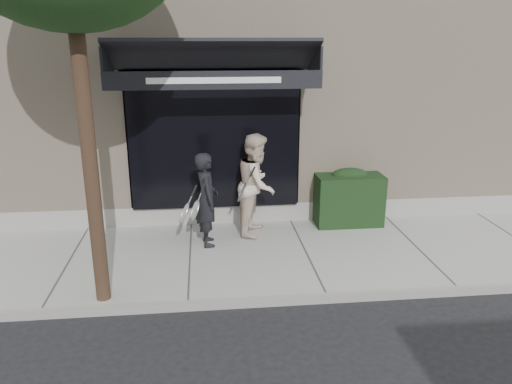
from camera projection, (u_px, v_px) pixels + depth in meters
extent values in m
plane|color=black|center=(305.00, 257.00, 8.73)|extent=(80.00, 80.00, 0.00)
cube|color=#9F9F9A|center=(305.00, 254.00, 8.71)|extent=(20.00, 3.00, 0.12)
cube|color=gray|center=(327.00, 298.00, 7.24)|extent=(20.00, 0.10, 0.14)
cube|color=#C5B296|center=(269.00, 75.00, 12.65)|extent=(14.00, 7.00, 5.50)
cube|color=gray|center=(289.00, 211.00, 10.27)|extent=(14.02, 0.42, 0.50)
cube|color=black|center=(214.00, 140.00, 9.51)|extent=(3.20, 0.30, 2.60)
cube|color=gray|center=(130.00, 140.00, 9.49)|extent=(0.08, 0.40, 2.60)
cube|color=gray|center=(296.00, 137.00, 9.81)|extent=(0.08, 0.40, 2.60)
cube|color=gray|center=(212.00, 68.00, 9.25)|extent=(3.36, 0.40, 0.12)
cube|color=black|center=(213.00, 54.00, 8.50)|extent=(3.60, 1.03, 0.55)
cube|color=black|center=(214.00, 80.00, 8.15)|extent=(3.60, 0.05, 0.30)
cube|color=white|center=(214.00, 80.00, 8.12)|extent=(2.20, 0.01, 0.10)
cube|color=black|center=(107.00, 60.00, 8.35)|extent=(0.04, 1.00, 0.45)
cube|color=black|center=(315.00, 59.00, 8.71)|extent=(0.04, 1.00, 0.45)
cube|color=black|center=(348.00, 199.00, 9.84)|extent=(1.30, 0.70, 1.00)
ellipsoid|color=black|center=(350.00, 175.00, 9.69)|extent=(0.71, 0.38, 0.27)
cylinder|color=black|center=(88.00, 141.00, 6.45)|extent=(0.20, 0.20, 4.80)
imported|color=black|center=(207.00, 200.00, 8.74)|extent=(0.47, 0.65, 1.68)
torus|color=silver|center=(195.00, 210.00, 8.48)|extent=(0.20, 0.33, 0.29)
cylinder|color=silver|center=(195.00, 210.00, 8.48)|extent=(0.16, 0.29, 0.25)
cylinder|color=silver|center=(195.00, 210.00, 8.48)|extent=(0.17, 0.06, 0.08)
cylinder|color=black|center=(195.00, 210.00, 8.48)|extent=(0.20, 0.08, 0.10)
torus|color=silver|center=(184.00, 213.00, 8.32)|extent=(0.19, 0.32, 0.29)
cylinder|color=silver|center=(184.00, 213.00, 8.32)|extent=(0.15, 0.28, 0.25)
cylinder|color=silver|center=(184.00, 213.00, 8.32)|extent=(0.17, 0.04, 0.09)
cylinder|color=black|center=(184.00, 213.00, 8.32)|extent=(0.20, 0.06, 0.11)
imported|color=beige|center=(257.00, 184.00, 9.24)|extent=(0.98, 1.11, 1.91)
torus|color=silver|center=(242.00, 192.00, 8.89)|extent=(0.17, 0.31, 0.28)
cylinder|color=silver|center=(242.00, 192.00, 8.89)|extent=(0.14, 0.28, 0.24)
cylinder|color=silver|center=(242.00, 192.00, 8.89)|extent=(0.17, 0.03, 0.10)
cylinder|color=black|center=(242.00, 192.00, 8.89)|extent=(0.20, 0.04, 0.12)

